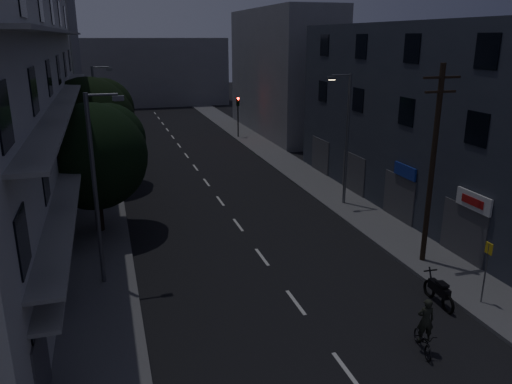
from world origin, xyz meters
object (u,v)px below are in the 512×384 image
bus_stop_sign (487,262)px  motorcycle (439,292)px  utility_pole (433,162)px  cyclist (424,334)px

bus_stop_sign → motorcycle: bus_stop_sign is taller
utility_pole → bus_stop_sign: utility_pole is taller
utility_pole → motorcycle: (-1.67, -3.47, -4.35)m
cyclist → bus_stop_sign: bearing=40.3°
bus_stop_sign → cyclist: bearing=-154.2°
utility_pole → bus_stop_sign: bearing=-91.5°
bus_stop_sign → cyclist: bus_stop_sign is taller
bus_stop_sign → cyclist: (-4.02, -1.94, -1.22)m
cyclist → motorcycle: bearing=60.5°
bus_stop_sign → utility_pole: bearing=88.5°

